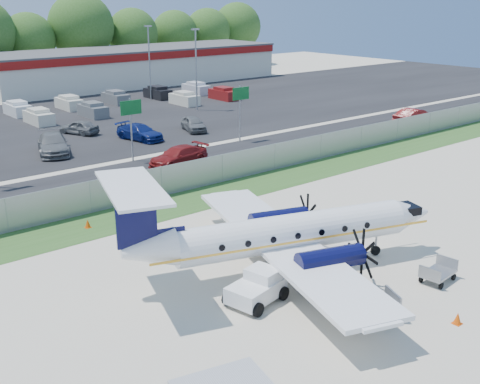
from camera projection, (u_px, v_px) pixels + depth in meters
ground at (319, 267)px, 29.03m from camera, size 170.00×170.00×0.00m
grass_verge at (179, 204)px, 37.83m from camera, size 170.00×4.00×0.02m
access_road at (124, 179)px, 42.96m from camera, size 170.00×8.00×0.02m
parking_lot at (18, 131)px, 58.36m from camera, size 170.00×32.00×0.02m
perimeter_fence at (162, 182)px, 38.99m from camera, size 120.00×0.06×1.99m
building_east at (136, 66)px, 89.41m from camera, size 44.40×12.40×5.24m
sign_mid at (131, 116)px, 46.53m from camera, size 1.80×0.26×5.00m
sign_right at (240, 101)px, 53.18m from camera, size 1.80×0.26×5.00m
light_pole_ne at (196, 64)px, 67.38m from camera, size 0.90×0.35×9.09m
light_pole_se at (149, 57)px, 74.72m from camera, size 0.90×0.35×9.09m
aircraft at (285, 233)px, 27.98m from camera, size 16.47×16.06×5.05m
pushback_tug at (258, 287)px, 25.56m from camera, size 2.79×2.26×1.37m
baggage_cart_near at (370, 308)px, 24.15m from camera, size 2.45×2.02×1.11m
baggage_cart_far at (438, 272)px, 27.45m from camera, size 1.87×1.25×0.93m
cone_nose at (339, 215)px, 35.16m from camera, size 0.39×0.39×0.55m
cone_port_wing at (458, 319)px, 23.91m from camera, size 0.35×0.35×0.49m
cone_starboard_wing at (88, 224)px, 33.87m from camera, size 0.35×0.35×0.50m
road_car_mid at (179, 165)px, 46.48m from camera, size 5.25×2.65×1.46m
road_car_east at (414, 125)px, 61.19m from camera, size 5.14×1.83×1.69m
parked_car_c at (54, 154)px, 49.98m from camera, size 4.10×6.19×1.67m
parked_car_d at (140, 140)px, 54.73m from camera, size 2.97×5.25×1.43m
parked_car_e at (194, 131)px, 58.37m from camera, size 2.88×4.47×1.42m
parked_car_g at (80, 134)px, 57.06m from camera, size 3.01×4.30×1.36m
far_parking_rows at (0, 123)px, 62.04m from camera, size 56.00×10.00×1.60m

